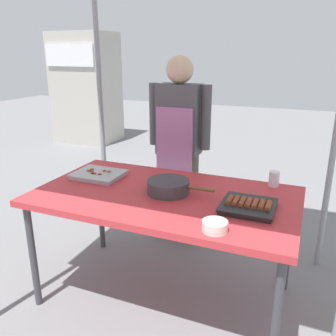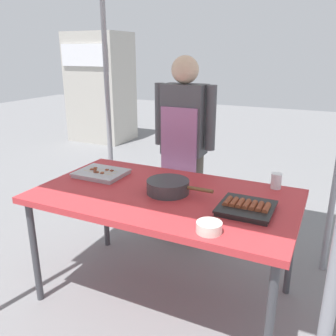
% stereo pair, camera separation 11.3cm
% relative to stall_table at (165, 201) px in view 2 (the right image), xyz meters
% --- Properties ---
extents(ground_plane, '(18.00, 18.00, 0.00)m').
position_rel_stall_table_xyz_m(ground_plane, '(0.00, 0.00, -0.70)').
color(ground_plane, slate).
extents(stall_table, '(1.60, 0.90, 0.75)m').
position_rel_stall_table_xyz_m(stall_table, '(0.00, 0.00, 0.00)').
color(stall_table, '#C63338').
rests_on(stall_table, ground).
extents(tray_grilled_sausages, '(0.29, 0.29, 0.05)m').
position_rel_stall_table_xyz_m(tray_grilled_sausages, '(0.52, -0.04, 0.07)').
color(tray_grilled_sausages, black).
rests_on(tray_grilled_sausages, stall_table).
extents(tray_meat_skewers, '(0.33, 0.27, 0.04)m').
position_rel_stall_table_xyz_m(tray_meat_skewers, '(-0.55, 0.11, 0.07)').
color(tray_meat_skewers, '#ADADB2').
rests_on(tray_meat_skewers, stall_table).
extents(cooking_wok, '(0.42, 0.26, 0.08)m').
position_rel_stall_table_xyz_m(cooking_wok, '(0.02, 0.02, 0.10)').
color(cooking_wok, '#38383A').
rests_on(cooking_wok, stall_table).
extents(condiment_bowl, '(0.13, 0.13, 0.05)m').
position_rel_stall_table_xyz_m(condiment_bowl, '(0.41, -0.35, 0.08)').
color(condiment_bowl, silver).
rests_on(condiment_bowl, stall_table).
extents(drink_cup_near_edge, '(0.07, 0.07, 0.10)m').
position_rel_stall_table_xyz_m(drink_cup_near_edge, '(0.60, 0.38, 0.10)').
color(drink_cup_near_edge, white).
rests_on(drink_cup_near_edge, stall_table).
extents(vendor_woman, '(0.52, 0.23, 1.56)m').
position_rel_stall_table_xyz_m(vendor_woman, '(-0.20, 0.77, 0.22)').
color(vendor_woman, '#595147').
rests_on(vendor_woman, ground).
extents(neighbor_stall_left, '(1.04, 0.83, 1.91)m').
position_rel_stall_table_xyz_m(neighbor_stall_left, '(-3.05, 3.60, 0.26)').
color(neighbor_stall_left, '#B7B2A8').
rests_on(neighbor_stall_left, ground).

